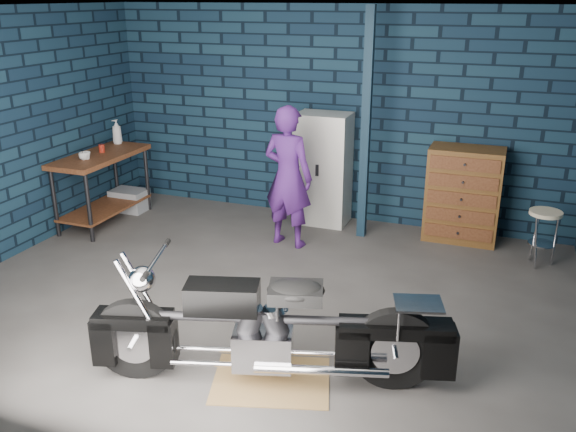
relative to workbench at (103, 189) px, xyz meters
name	(u,v)px	position (x,y,z in m)	size (l,w,h in m)	color
ground	(258,297)	(2.68, -1.23, -0.46)	(6.00, 6.00, 0.00)	#55524F
room_walls	(278,94)	(2.68, -0.68, 1.45)	(6.02, 5.01, 2.71)	#0E1F31
support_post	(366,127)	(3.23, 0.72, 0.90)	(0.10, 0.10, 2.70)	#112536
workbench	(103,189)	(0.00, 0.00, 0.00)	(0.60, 1.40, 0.91)	brown
drip_mat	(271,380)	(3.32, -2.47, -0.45)	(0.89, 0.67, 0.01)	olive
motorcycle	(271,322)	(3.32, -2.47, 0.06)	(2.32, 0.63, 1.02)	black
person	(288,177)	(2.48, 0.14, 0.37)	(0.60, 0.40, 1.66)	#4D1E73
storage_bin	(129,200)	(0.02, 0.50, -0.31)	(0.47, 0.33, 0.29)	gray
locker	(323,169)	(2.63, 1.00, 0.26)	(0.66, 0.47, 1.42)	silver
tool_chest	(463,195)	(4.37, 1.00, 0.11)	(0.85, 0.47, 1.13)	brown
shop_stool	(542,238)	(5.27, 0.55, -0.14)	(0.34, 0.34, 0.63)	beige
cup_a	(84,156)	(-0.01, -0.29, 0.50)	(0.12, 0.12, 0.09)	beige
cup_b	(86,155)	(0.01, -0.26, 0.50)	(0.10, 0.10, 0.09)	beige
mug_red	(102,148)	(-0.03, 0.09, 0.51)	(0.07, 0.07, 0.10)	maroon
bottle	(117,132)	(-0.12, 0.56, 0.62)	(0.13, 0.13, 0.33)	gray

